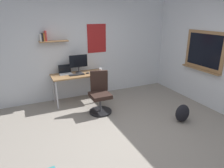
# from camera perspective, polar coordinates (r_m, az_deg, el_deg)

# --- Properties ---
(ground_plane) EXTENTS (5.20, 5.20, 0.00)m
(ground_plane) POSITION_cam_1_polar(r_m,az_deg,el_deg) (3.86, 5.18, -15.26)
(ground_plane) COLOR gray
(ground_plane) RESTS_ON ground
(wall_back) EXTENTS (5.00, 0.30, 2.60)m
(wall_back) POSITION_cam_1_polar(r_m,az_deg,el_deg) (5.50, -7.34, 9.91)
(wall_back) COLOR silver
(wall_back) RESTS_ON ground
(desk) EXTENTS (1.36, 0.58, 0.74)m
(desk) POSITION_cam_1_polar(r_m,az_deg,el_deg) (5.21, -9.28, 1.96)
(desk) COLOR #997047
(desk) RESTS_ON ground
(office_chair) EXTENTS (0.52, 0.54, 0.95)m
(office_chair) POSITION_cam_1_polar(r_m,az_deg,el_deg) (4.67, -3.43, -3.11)
(office_chair) COLOR black
(office_chair) RESTS_ON ground
(laptop) EXTENTS (0.31, 0.21, 0.23)m
(laptop) POSITION_cam_1_polar(r_m,az_deg,el_deg) (5.24, -12.99, 3.36)
(laptop) COLOR #ADAFB5
(laptop) RESTS_ON desk
(monitor_primary) EXTENTS (0.46, 0.17, 0.46)m
(monitor_primary) POSITION_cam_1_polar(r_m,az_deg,el_deg) (5.22, -9.41, 5.97)
(monitor_primary) COLOR #38383D
(monitor_primary) RESTS_ON desk
(keyboard) EXTENTS (0.37, 0.13, 0.02)m
(keyboard) POSITION_cam_1_polar(r_m,az_deg,el_deg) (5.10, -9.84, 2.62)
(keyboard) COLOR black
(keyboard) RESTS_ON desk
(computer_mouse) EXTENTS (0.10, 0.06, 0.03)m
(computer_mouse) POSITION_cam_1_polar(r_m,az_deg,el_deg) (5.17, -6.85, 3.09)
(computer_mouse) COLOR #262628
(computer_mouse) RESTS_ON desk
(coffee_mug) EXTENTS (0.08, 0.08, 0.09)m
(coffee_mug) POSITION_cam_1_polar(r_m,az_deg,el_deg) (5.33, -3.28, 4.00)
(coffee_mug) COLOR silver
(coffee_mug) RESTS_ON desk
(backpack) EXTENTS (0.32, 0.22, 0.39)m
(backpack) POSITION_cam_1_polar(r_m,az_deg,el_deg) (4.56, 19.17, -7.76)
(backpack) COLOR black
(backpack) RESTS_ON ground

